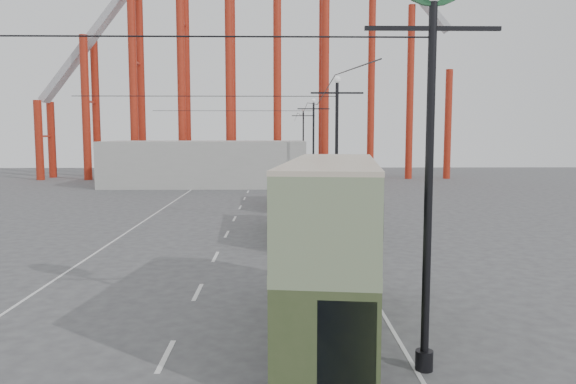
{
  "coord_description": "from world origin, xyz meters",
  "views": [
    {
      "loc": [
        1.96,
        -16.35,
        5.86
      ],
      "look_at": [
        2.49,
        10.98,
        3.0
      ],
      "focal_mm": 35.0,
      "sensor_mm": 36.0,
      "label": 1
    }
  ],
  "objects_px": {
    "single_decker_cream": "(301,187)",
    "pedestrian": "(290,228)",
    "single_decker_green": "(305,207)",
    "lamp_post_near": "(432,48)",
    "double_decker_bus": "(332,238)"
  },
  "relations": [
    {
      "from": "double_decker_bus",
      "to": "pedestrian",
      "type": "xyz_separation_m",
      "value": [
        -0.93,
        12.89,
        -1.91
      ]
    },
    {
      "from": "single_decker_cream",
      "to": "pedestrian",
      "type": "height_order",
      "value": "single_decker_cream"
    },
    {
      "from": "lamp_post_near",
      "to": "double_decker_bus",
      "type": "relative_size",
      "value": 1.11
    },
    {
      "from": "single_decker_green",
      "to": "double_decker_bus",
      "type": "bearing_deg",
      "value": -93.51
    },
    {
      "from": "single_decker_cream",
      "to": "pedestrian",
      "type": "distance_m",
      "value": 15.5
    },
    {
      "from": "single_decker_green",
      "to": "pedestrian",
      "type": "height_order",
      "value": "single_decker_green"
    },
    {
      "from": "lamp_post_near",
      "to": "pedestrian",
      "type": "distance_m",
      "value": 17.27
    },
    {
      "from": "double_decker_bus",
      "to": "single_decker_green",
      "type": "bearing_deg",
      "value": 97.61
    },
    {
      "from": "lamp_post_near",
      "to": "single_decker_cream",
      "type": "distance_m",
      "value": 31.63
    },
    {
      "from": "lamp_post_near",
      "to": "double_decker_bus",
      "type": "distance_m",
      "value": 6.02
    },
    {
      "from": "double_decker_bus",
      "to": "lamp_post_near",
      "type": "bearing_deg",
      "value": -44.61
    },
    {
      "from": "lamp_post_near",
      "to": "pedestrian",
      "type": "height_order",
      "value": "lamp_post_near"
    },
    {
      "from": "lamp_post_near",
      "to": "double_decker_bus",
      "type": "height_order",
      "value": "lamp_post_near"
    },
    {
      "from": "double_decker_bus",
      "to": "single_decker_cream",
      "type": "height_order",
      "value": "double_decker_bus"
    },
    {
      "from": "single_decker_green",
      "to": "single_decker_cream",
      "type": "xyz_separation_m",
      "value": [
        0.37,
        12.65,
        -0.01
      ]
    }
  ]
}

